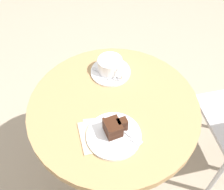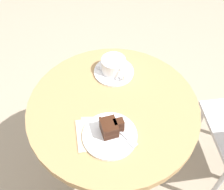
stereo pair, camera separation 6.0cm
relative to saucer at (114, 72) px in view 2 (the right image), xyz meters
The scene contains 9 objects.
ground_plane 0.72m from the saucer, 31.53° to the right, with size 4.40×4.40×0.01m, color gray.
cafe_table 0.22m from the saucer, 31.53° to the right, with size 0.66×0.66×0.69m.
saucer is the anchor object (origin of this frame).
coffee_cup 0.04m from the saucer, 158.59° to the left, with size 0.14×0.10×0.06m.
teaspoon 0.05m from the saucer, 111.92° to the right, with size 0.11×0.03×0.00m.
cake_plate 0.31m from the saucer, 33.24° to the right, with size 0.19×0.19×0.01m.
cake_slice 0.30m from the saucer, 32.95° to the right, with size 0.07×0.09×0.06m.
fork 0.32m from the saucer, 24.25° to the right, with size 0.15×0.05×0.00m.
napkin 0.31m from the saucer, 40.95° to the right, with size 0.20×0.20×0.00m.
Camera 2 is at (0.55, -0.33, 1.55)m, focal length 45.00 mm.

